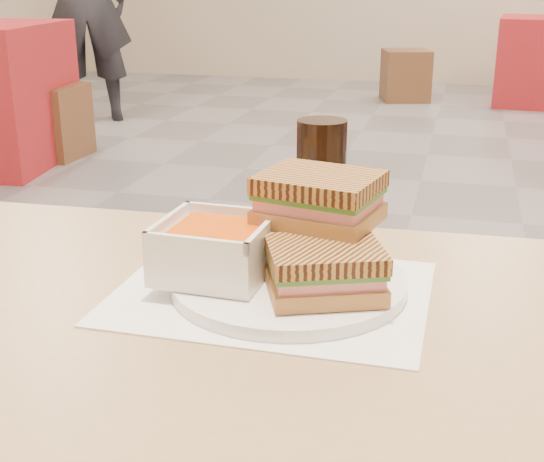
% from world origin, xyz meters
% --- Properties ---
extents(main_table, '(1.23, 0.75, 0.75)m').
position_xyz_m(main_table, '(0.06, -2.11, 0.64)').
color(main_table, '#A17E4F').
rests_on(main_table, ground).
extents(tray_liner, '(0.34, 0.27, 0.00)m').
position_xyz_m(tray_liner, '(0.01, -2.01, 0.75)').
color(tray_liner, white).
rests_on(tray_liner, main_table).
extents(plate, '(0.26, 0.26, 0.01)m').
position_xyz_m(plate, '(0.03, -1.99, 0.76)').
color(plate, white).
rests_on(plate, tray_liner).
extents(soup_bowl, '(0.12, 0.12, 0.06)m').
position_xyz_m(soup_bowl, '(-0.05, -2.01, 0.79)').
color(soup_bowl, white).
rests_on(soup_bowl, plate).
extents(panini_lower, '(0.14, 0.13, 0.05)m').
position_xyz_m(panini_lower, '(0.07, -2.03, 0.79)').
color(panini_lower, olive).
rests_on(panini_lower, plate).
extents(panini_upper, '(0.15, 0.13, 0.06)m').
position_xyz_m(panini_upper, '(0.05, -1.95, 0.85)').
color(panini_upper, olive).
rests_on(panini_upper, panini_lower).
extents(cola_glass, '(0.07, 0.07, 0.15)m').
position_xyz_m(cola_glass, '(0.02, -1.76, 0.82)').
color(cola_glass, black).
rests_on(cola_glass, main_table).
extents(bg_chair_0r, '(0.39, 0.39, 0.43)m').
position_xyz_m(bg_chair_0r, '(-2.24, 1.25, 0.22)').
color(bg_chair_0r, brown).
rests_on(bg_chair_0r, ground).
extents(bg_chair_2l, '(0.48, 0.48, 0.43)m').
position_xyz_m(bg_chair_2l, '(-0.32, 3.90, 0.22)').
color(bg_chair_2l, brown).
rests_on(bg_chair_2l, ground).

